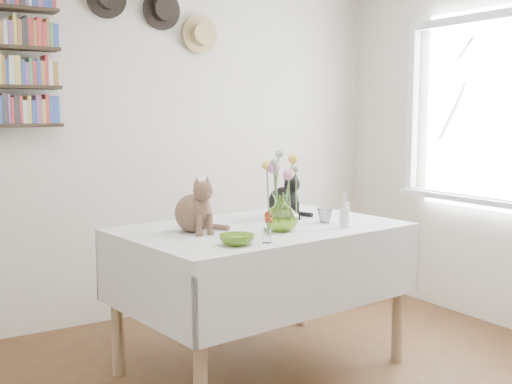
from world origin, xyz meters
TOP-DOWN VIEW (x-y plane):
  - room at (0.00, 0.00)m, footprint 4.08×4.58m
  - window at (1.97, 0.80)m, footprint 0.12×1.52m
  - dining_table at (0.18, 0.94)m, footprint 1.66×1.17m
  - tabby_cat at (-0.22, 0.99)m, footprint 0.22×0.27m
  - black_cat at (0.47, 1.14)m, footprint 0.22×0.27m
  - flower_vase at (0.19, 0.75)m, footprint 0.20×0.20m
  - green_bowl at (-0.21, 0.56)m, footprint 0.21×0.21m
  - drinking_glass at (0.56, 0.85)m, footprint 0.11×0.11m
  - candlestick at (0.55, 0.66)m, footprint 0.05×0.05m
  - berry_jar at (-0.05, 0.54)m, footprint 0.04×0.04m
  - porcelain_figurine at (0.83, 0.96)m, footprint 0.05×0.05m
  - flower_bouquet at (0.19, 0.76)m, footprint 0.17×0.13m
  - wall_hats at (0.12, 2.19)m, footprint 0.98×0.09m

SIDE VIEW (x-z plane):
  - dining_table at x=0.18m, z-range 0.21..1.05m
  - green_bowl at x=-0.21m, z-range 0.84..0.89m
  - porcelain_figurine at x=0.83m, z-range 0.83..0.92m
  - drinking_glass at x=0.56m, z-range 0.84..0.92m
  - candlestick at x=0.55m, z-range 0.81..1.00m
  - berry_jar at x=-0.05m, z-range 0.83..1.01m
  - flower_vase at x=0.19m, z-range 0.84..1.03m
  - black_cat at x=0.47m, z-range 0.84..1.13m
  - tabby_cat at x=-0.22m, z-range 0.84..1.15m
  - flower_bouquet at x=0.19m, z-range 0.98..1.37m
  - room at x=0.00m, z-range -0.04..2.54m
  - window at x=1.97m, z-range 0.74..2.06m
  - wall_hats at x=0.12m, z-range 1.93..2.41m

